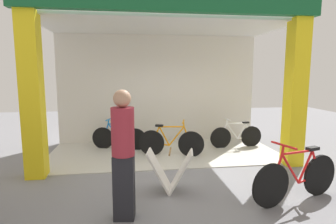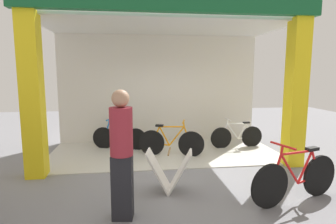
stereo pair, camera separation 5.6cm
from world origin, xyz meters
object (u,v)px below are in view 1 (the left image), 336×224
bicycle_inside_2 (171,142)px  bicycle_parked_0 (297,178)px  pedestrian_0 (123,153)px  bicycle_inside_0 (236,136)px  bicycle_inside_1 (119,138)px  sandwich_board_sign (170,171)px

bicycle_inside_2 → bicycle_parked_0: size_ratio=0.92×
bicycle_inside_2 → pedestrian_0: size_ratio=0.86×
bicycle_inside_0 → pedestrian_0: size_ratio=0.81×
bicycle_parked_0 → bicycle_inside_1: bearing=130.1°
pedestrian_0 → bicycle_inside_1: bearing=93.0°
bicycle_inside_1 → sandwich_board_sign: size_ratio=1.69×
bicycle_inside_2 → sandwich_board_sign: 2.04m
bicycle_inside_2 → pedestrian_0: 3.10m
bicycle_inside_1 → bicycle_parked_0: 4.50m
bicycle_inside_0 → bicycle_inside_1: size_ratio=1.02×
bicycle_parked_0 → sandwich_board_sign: bicycle_parked_0 is taller
bicycle_inside_0 → sandwich_board_sign: bicycle_inside_0 is taller
pedestrian_0 → bicycle_parked_0: bearing=3.4°
bicycle_parked_0 → bicycle_inside_2: bearing=121.2°
bicycle_inside_1 → bicycle_parked_0: bicycle_parked_0 is taller
bicycle_parked_0 → pedestrian_0: size_ratio=0.94×
bicycle_inside_0 → bicycle_parked_0: (-0.27, -3.21, 0.06)m
bicycle_inside_1 → sandwich_board_sign: 2.94m
pedestrian_0 → bicycle_inside_2: bearing=69.0°
sandwich_board_sign → bicycle_inside_2: bearing=81.0°
bicycle_inside_2 → pedestrian_0: pedestrian_0 is taller
bicycle_parked_0 → bicycle_inside_0: bearing=85.2°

